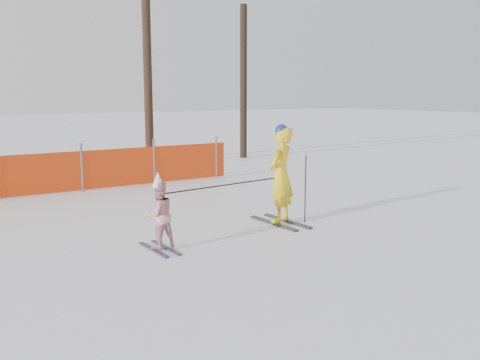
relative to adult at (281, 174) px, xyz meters
name	(u,v)px	position (x,y,z in m)	size (l,w,h in m)	color
ground	(257,243)	(-1.17, -0.84, -0.96)	(120.00, 120.00, 0.00)	white
adult	(281,174)	(0.00, 0.00, 0.00)	(0.79, 1.38, 1.91)	black
child	(159,214)	(-2.71, -0.29, -0.38)	(0.54, 0.98, 1.27)	black
ski_poles	(255,187)	(-0.73, -0.17, -0.14)	(3.05, 0.29, 1.32)	black
tree_trunks	(187,76)	(3.38, 9.82, 2.17)	(3.80, 1.27, 6.58)	black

